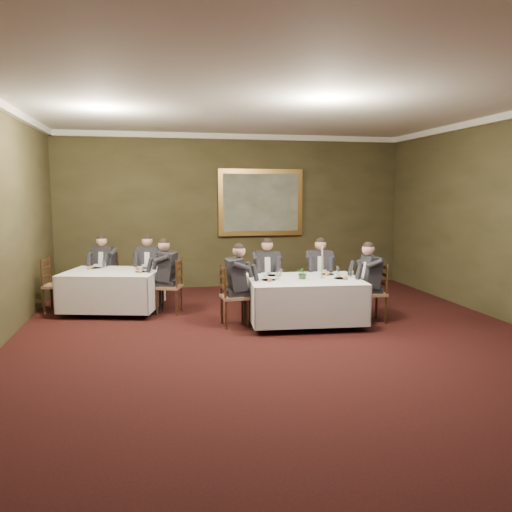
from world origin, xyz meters
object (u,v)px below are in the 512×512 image
object	(u,v)px
diner_main_backright	(319,283)
diner_sec_backright	(149,277)
table_main	(304,297)
chair_main_backright	(319,295)
chair_sec_endright	(170,297)
candlestick	(322,266)
diner_main_endleft	(234,295)
painting	(261,203)
diner_sec_endright	(169,285)
centerpiece	(303,272)
chair_sec_endleft	(57,296)
chair_sec_backright	(150,288)
chair_main_endright	(372,305)
chair_main_backleft	(266,296)
diner_main_backleft	(267,284)
chair_sec_backleft	(106,288)
table_second	(113,288)
diner_main_endright	(371,292)
chair_main_endleft	(234,309)
diner_sec_backleft	(105,277)

from	to	relation	value
diner_main_backright	diner_sec_backright	bearing A→B (deg)	-7.76
table_main	chair_main_backright	distance (m)	1.09
chair_sec_endright	candlestick	size ratio (longest dim) A/B	1.83
chair_main_backright	diner_main_backright	size ratio (longest dim) A/B	0.74
diner_main_endleft	painting	distance (m)	3.91
diner_sec_endright	centerpiece	distance (m)	2.51
chair_main_backright	candlestick	size ratio (longest dim) A/B	1.83
diner_sec_endright	painting	size ratio (longest dim) A/B	0.68
diner_main_endleft	diner_main_backright	bearing A→B (deg)	111.38
diner_sec_backright	diner_sec_endright	distance (m)	1.04
chair_main_backright	chair_sec_endleft	size ratio (longest dim) A/B	1.00
chair_sec_backright	diner_sec_backright	world-z (taller)	diner_sec_backright
diner_main_endleft	diner_sec_endright	distance (m)	1.51
chair_main_endright	chair_sec_endleft	size ratio (longest dim) A/B	1.00
chair_main_backleft	centerpiece	distance (m)	1.25
diner_main_backleft	table_main	bearing A→B (deg)	119.07
chair_sec_backleft	candlestick	distance (m)	4.49
diner_main_backright	candlestick	xyz separation A→B (m)	(-0.27, -0.90, 0.45)
chair_main_backleft	painting	xyz separation A→B (m)	(0.42, 2.54, 1.67)
chair_main_backleft	chair_main_backright	world-z (taller)	same
table_second	diner_sec_endright	bearing A→B (deg)	-14.29
table_main	chair_sec_backleft	size ratio (longest dim) A/B	1.96
chair_main_backright	centerpiece	world-z (taller)	same
chair_main_backleft	diner_main_endright	world-z (taller)	diner_main_endright
chair_main_backleft	diner_main_backright	size ratio (longest dim) A/B	0.74
diner_main_endright	chair_sec_endleft	xyz separation A→B (m)	(-5.39, 1.81, -0.23)
chair_main_endleft	painting	xyz separation A→B (m)	(1.17, 3.44, 1.67)
table_main	chair_main_endleft	size ratio (longest dim) A/B	1.96
table_second	diner_sec_backright	xyz separation A→B (m)	(0.64, 0.71, 0.06)
diner_main_backleft	diner_sec_backright	size ratio (longest dim) A/B	1.00
painting	chair_main_backleft	bearing A→B (deg)	-99.48
diner_main_backleft	diner_main_backright	world-z (taller)	same
table_second	chair_main_endright	world-z (taller)	chair_main_endright
chair_main_backright	chair_sec_backright	distance (m)	3.38
chair_main_endleft	chair_sec_backright	xyz separation A→B (m)	(-1.38, 2.09, 0.00)
diner_sec_backright	candlestick	xyz separation A→B (m)	(2.87, -2.17, 0.45)
diner_main_endleft	centerpiece	distance (m)	1.19
chair_main_backleft	chair_sec_backleft	world-z (taller)	same
chair_main_endright	chair_sec_backleft	size ratio (longest dim) A/B	1.00
diner_main_backleft	diner_main_endleft	distance (m)	1.16
table_second	diner_sec_backleft	distance (m)	0.96
table_main	diner_main_endright	xyz separation A→B (m)	(1.16, -0.09, 0.06)
diner_main_backright	chair_main_endleft	size ratio (longest dim) A/B	1.35
chair_main_backleft	diner_sec_backleft	xyz separation A→B (m)	(-3.00, 1.40, 0.23)
diner_sec_endright	chair_sec_endleft	bearing A→B (deg)	92.85
chair_sec_endright	chair_main_endright	bearing A→B (deg)	-93.95
diner_main_endright	chair_sec_backleft	distance (m)	5.23
chair_main_backleft	chair_sec_backright	bearing A→B (deg)	-23.55
chair_main_endright	painting	world-z (taller)	painting
diner_main_backright	table_main	bearing A→B (deg)	71.94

